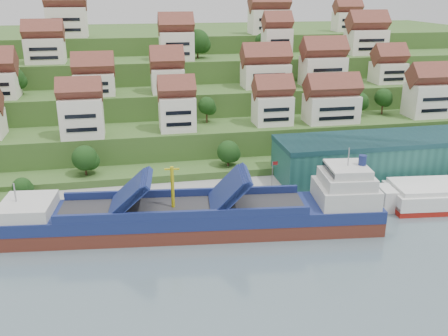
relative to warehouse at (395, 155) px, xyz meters
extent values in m
plane|color=slate|center=(-52.00, -17.00, -7.20)|extent=(300.00, 300.00, 0.00)
cube|color=gray|center=(-32.00, -2.00, -6.10)|extent=(180.00, 14.00, 2.20)
cube|color=#2D4C1E|center=(-52.00, 69.00, -5.20)|extent=(260.00, 128.00, 4.00)
cube|color=#2D4C1E|center=(-52.00, 74.00, -1.70)|extent=(260.00, 118.00, 11.00)
cube|color=#2D4C1E|center=(-52.00, 82.00, 1.80)|extent=(260.00, 102.00, 18.00)
cube|color=#2D4C1E|center=(-52.00, 90.00, 5.30)|extent=(260.00, 86.00, 25.00)
cube|color=#2D4C1E|center=(-52.00, 99.00, 8.30)|extent=(260.00, 68.00, 31.00)
cube|color=white|center=(-76.57, 18.73, 8.81)|extent=(10.57, 7.03, 10.02)
cube|color=white|center=(-52.33, 20.66, 8.28)|extent=(9.31, 7.62, 8.96)
cube|color=white|center=(-25.80, 21.80, 7.78)|extent=(10.16, 7.73, 7.96)
cube|color=white|center=(-8.98, 20.74, 7.59)|extent=(14.52, 8.26, 7.58)
cube|color=white|center=(21.20, 21.59, 8.58)|extent=(11.72, 8.31, 9.57)
cube|color=white|center=(-99.31, 38.00, 14.40)|extent=(9.79, 8.98, 7.19)
cube|color=white|center=(-73.84, 37.21, 13.88)|extent=(11.14, 7.90, 6.16)
cube|color=white|center=(-53.22, 36.80, 14.27)|extent=(9.17, 8.56, 6.94)
cube|color=white|center=(-23.18, 39.09, 14.35)|extent=(14.03, 8.36, 7.09)
cube|color=white|center=(-5.22, 37.91, 15.22)|extent=(13.04, 8.18, 8.85)
cube|color=white|center=(17.26, 38.80, 13.99)|extent=(9.72, 8.04, 6.37)
cube|color=white|center=(-88.56, 53.87, 21.53)|extent=(11.47, 7.30, 7.47)
cube|color=white|center=(-48.68, 52.68, 22.19)|extent=(10.47, 7.79, 8.78)
cube|color=white|center=(-15.94, 52.19, 22.48)|extent=(8.84, 7.14, 9.35)
cube|color=white|center=(16.80, 54.99, 21.92)|extent=(13.01, 8.47, 8.24)
cube|color=white|center=(-83.05, 71.20, 28.63)|extent=(12.88, 7.51, 9.67)
cube|color=white|center=(-13.24, 71.52, 27.98)|extent=(13.69, 8.73, 8.35)
cube|color=white|center=(18.84, 76.25, 27.27)|extent=(9.74, 7.05, 6.94)
ellipsoid|color=#1A4015|center=(-40.86, 9.11, 0.61)|extent=(5.71, 5.71, 5.71)
ellipsoid|color=#1A4015|center=(-76.00, 9.29, 1.19)|extent=(6.13, 6.13, 6.13)
ellipsoid|color=#1A4015|center=(2.21, 26.11, 8.10)|extent=(5.13, 5.13, 5.13)
ellipsoid|color=#1A4015|center=(9.65, 26.11, 8.95)|extent=(5.24, 5.24, 5.24)
ellipsoid|color=#1A4015|center=(-43.43, 26.66, 8.68)|extent=(4.89, 4.89, 4.89)
ellipsoid|color=#1A4015|center=(-8.40, 42.83, 16.36)|extent=(5.03, 5.03, 5.03)
ellipsoid|color=#1A4015|center=(-95.91, 40.97, 15.59)|extent=(5.93, 5.93, 5.93)
ellipsoid|color=#1A4015|center=(-41.46, 56.21, 23.16)|extent=(7.71, 7.71, 7.71)
ellipsoid|color=#1A4015|center=(-18.83, 58.94, 22.60)|extent=(5.26, 5.26, 5.26)
ellipsoid|color=#1A4015|center=(-15.46, 56.97, 21.41)|extent=(5.26, 5.26, 5.26)
ellipsoid|color=#1A4015|center=(-89.48, 2.00, -2.34)|extent=(4.32, 4.32, 4.32)
cube|color=#20574F|center=(0.00, 0.00, 0.00)|extent=(60.00, 15.00, 10.00)
cylinder|color=gray|center=(-34.00, -7.00, -1.00)|extent=(0.16, 0.16, 8.00)
cube|color=maroon|center=(-33.40, -7.00, 2.60)|extent=(1.20, 0.05, 0.80)
cube|color=#59261B|center=(-53.51, -17.31, -6.20)|extent=(76.91, 19.93, 4.88)
cube|color=navy|center=(-53.51, -17.31, -3.01)|extent=(76.92, 20.04, 2.54)
cube|color=beige|center=(-85.51, -13.80, -0.57)|extent=(10.91, 12.12, 2.54)
cube|color=#262628|center=(-55.45, -17.09, -1.74)|extent=(49.57, 15.21, 0.29)
cube|color=navy|center=(-66.12, -15.92, 1.58)|extent=(8.44, 11.50, 6.74)
cube|color=navy|center=(-46.72, -18.05, 1.58)|extent=(8.07, 11.46, 7.13)
cylinder|color=gold|center=(-57.39, -16.88, 2.55)|extent=(0.75, 0.75, 8.78)
cube|color=beige|center=(-22.48, -20.71, 0.12)|extent=(12.85, 12.33, 3.90)
cube|color=beige|center=(-22.48, -20.71, 3.24)|extent=(10.78, 10.95, 2.44)
cube|color=beige|center=(-22.48, -20.71, 5.29)|extent=(8.71, 9.58, 1.76)
cylinder|color=navy|center=(-19.57, -21.03, 7.14)|extent=(1.72, 1.72, 2.15)
camera|label=1|loc=(-64.94, -108.16, 39.88)|focal=40.00mm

